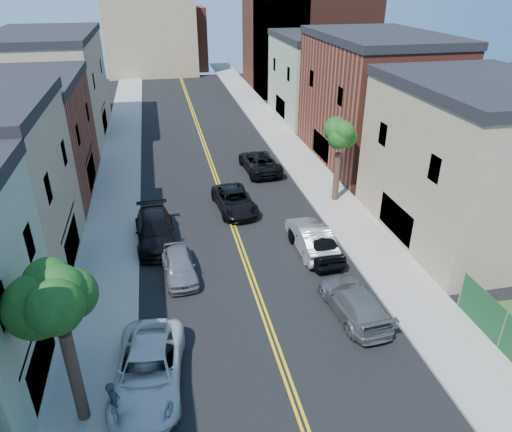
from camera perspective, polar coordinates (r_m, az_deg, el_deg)
sidewalk_left at (r=41.99m, az=-16.39°, el=5.69°), size 3.20×100.00×0.15m
sidewalk_right at (r=43.53m, az=4.87°, el=7.49°), size 3.20×100.00×0.15m
curb_left at (r=41.87m, az=-14.00°, el=5.94°), size 0.30×100.00×0.15m
curb_right at (r=43.07m, az=2.62°, el=7.35°), size 0.30×100.00×0.15m
bldg_left_brick at (r=38.06m, az=-26.68°, el=7.97°), size 9.00×12.00×8.00m
bldg_left_tan_far at (r=51.12m, az=-23.56°, el=13.84°), size 9.00×16.00×9.50m
bldg_right_tan at (r=31.17m, az=24.69°, el=5.53°), size 9.00×12.00×9.00m
bldg_right_brick at (r=42.50m, az=14.06°, el=13.24°), size 9.00×14.00×10.00m
bldg_right_palegrn at (r=55.29m, az=7.72°, el=16.13°), size 9.00×12.00×8.50m
church at (r=69.73m, az=5.54°, el=21.02°), size 16.20×14.20×22.60m
backdrop_left at (r=81.62m, az=-12.63°, el=20.56°), size 14.00×8.00×12.00m
backdrop_center at (r=85.81m, az=-9.76°, el=20.43°), size 10.00×8.00×10.00m
tree_left_mid at (r=15.94m, az=-23.66°, el=-6.22°), size 5.20×5.20×9.29m
tree_right_far at (r=32.83m, az=10.30°, el=10.95°), size 4.40×4.40×8.03m
white_pickup at (r=20.05m, az=-12.93°, el=-17.79°), size 3.26×5.98×1.59m
grey_car_left at (r=25.94m, az=-9.29°, el=-5.92°), size 1.97×4.29×1.42m
black_car_left at (r=29.34m, az=-12.15°, el=-1.74°), size 2.55×5.75×1.64m
grey_car_right at (r=23.43m, az=11.79°, el=-10.19°), size 2.41×5.17×1.46m
black_car_right at (r=27.67m, az=7.26°, el=-3.15°), size 2.38×5.10×1.69m
silver_car_right at (r=28.11m, az=6.68°, el=-2.59°), size 1.86×5.14×1.68m
dark_car_right_far at (r=39.46m, az=0.45°, el=6.58°), size 2.98×5.89×1.60m
black_suv_lane at (r=32.75m, az=-2.63°, el=1.89°), size 2.85×5.40×1.45m
pedestrian_left at (r=18.91m, az=-16.85°, el=-20.77°), size 0.57×0.74×1.81m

